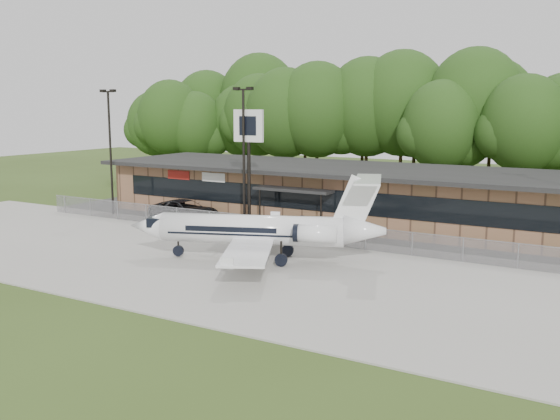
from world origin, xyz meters
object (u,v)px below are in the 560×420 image
Objects in this scene: business_jet at (261,231)px; suv at (185,211)px; terminal at (350,194)px; pole_sign at (249,139)px.

suv is at bearing 126.06° from business_jet.
business_jet is at bearing -117.20° from suv.
business_jet is at bearing -86.70° from terminal.
terminal reaches higher than suv.
business_jet is 14.23m from suv.
pole_sign is at bearing -123.71° from terminal.
suv is (-11.04, -6.69, -1.34)m from terminal.
suv is (-11.87, 7.78, -0.99)m from business_jet.
business_jet is (0.83, -14.47, -0.35)m from terminal.
pole_sign is (-4.77, -7.14, 4.46)m from terminal.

